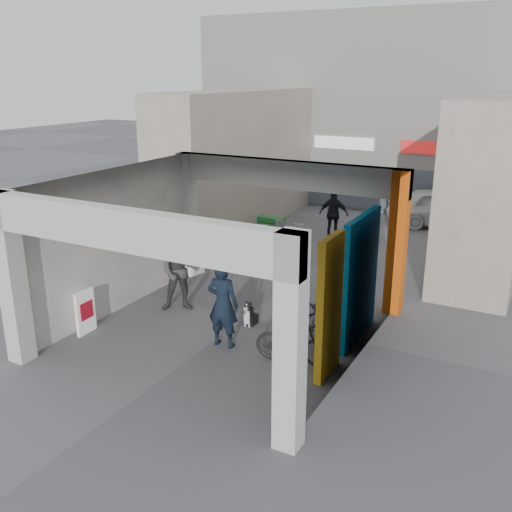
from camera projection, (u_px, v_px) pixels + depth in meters
The scene contains 21 objects.
ground at pixel (246, 317), 13.69m from camera, with size 90.00×90.00×0.00m, color #58585D.
arcade_canopy at pixel (249, 236), 12.05m from camera, with size 6.40×6.45×6.40m.
far_building at pixel (406, 112), 24.19m from camera, with size 18.00×4.08×8.00m.
plaza_bldg_left at pixel (238, 160), 21.23m from camera, with size 2.00×9.00×5.00m, color #B3A794.
plaza_bldg_right at pixel (497, 180), 17.18m from camera, with size 2.00×9.00×5.00m, color #B3A794.
bollard_left at pixel (235, 262), 16.31m from camera, with size 0.09×0.09×0.84m, color #979A9F.
bollard_center at pixel (291, 274), 15.35m from camera, with size 0.09×0.09×0.83m, color #979A9F.
bollard_right at pixel (344, 277), 14.97m from camera, with size 0.09×0.09×0.95m, color #979A9F.
advert_board_near at pixel (85, 312), 12.72m from camera, with size 0.12×0.55×1.00m.
advert_board_far at pixel (196, 258), 16.43m from camera, with size 0.20×0.55×1.00m.
cafe_set at pixel (279, 240), 18.93m from camera, with size 1.38×1.12×0.84m.
produce_stand at pixel (269, 231), 19.95m from camera, with size 1.17×0.64×0.77m.
crate_stack at pixel (370, 233), 19.86m from camera, with size 0.48×0.39×0.56m.
border_collie at pixel (250, 315), 13.18m from camera, with size 0.23×0.45×0.62m.
man_with_dog at pixel (223, 304), 11.99m from camera, with size 0.70×0.46×1.91m, color black.
man_back_turned at pixel (180, 271), 13.83m from camera, with size 0.98×0.76×2.01m, color #3C3C3E.
man_elderly at pixel (334, 281), 13.84m from camera, with size 0.74×0.48×1.52m, color #5F8CB8.
man_crates at pixel (334, 214), 19.97m from camera, with size 1.03×0.43×1.75m, color black.
bicycle_front at pixel (327, 317), 12.49m from camera, with size 0.64×1.82×0.96m, color black.
bicycle_rear at pixel (294, 342), 11.38m from camera, with size 0.45×1.59×0.96m, color black.
white_van at pixel (445, 207), 21.59m from camera, with size 1.72×4.26×1.45m, color white.
Camera 1 is at (6.17, -10.96, 5.60)m, focal length 40.00 mm.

